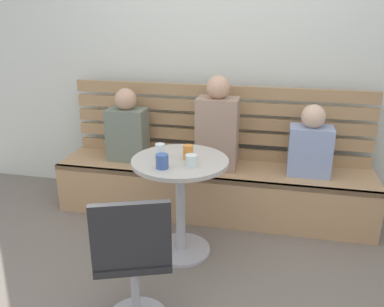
{
  "coord_description": "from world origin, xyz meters",
  "views": [
    {
      "loc": [
        0.52,
        -1.99,
        1.74
      ],
      "look_at": [
        -0.06,
        0.66,
        0.75
      ],
      "focal_mm": 37.77,
      "sensor_mm": 36.0,
      "label": 1
    }
  ],
  "objects_px": {
    "cafe_table": "(180,188)",
    "cup_mug_blue": "(162,161)",
    "person_child_left": "(127,129)",
    "person_adult": "(217,128)",
    "person_child_middle": "(310,145)",
    "cup_water_clear": "(160,151)",
    "white_chair": "(133,259)",
    "cup_tumbler_orange": "(188,152)",
    "booth_bench": "(212,190)",
    "cup_glass_short": "(191,161)"
  },
  "relations": [
    {
      "from": "cafe_table",
      "to": "cup_tumbler_orange",
      "type": "height_order",
      "value": "cup_tumbler_orange"
    },
    {
      "from": "cafe_table",
      "to": "person_adult",
      "type": "xyz_separation_m",
      "value": [
        0.16,
        0.64,
        0.28
      ]
    },
    {
      "from": "booth_bench",
      "to": "cup_tumbler_orange",
      "type": "bearing_deg",
      "value": -96.42
    },
    {
      "from": "cup_mug_blue",
      "to": "cup_water_clear",
      "type": "xyz_separation_m",
      "value": [
        -0.06,
        0.16,
        0.01
      ]
    },
    {
      "from": "cup_tumbler_orange",
      "to": "person_adult",
      "type": "bearing_deg",
      "value": 80.32
    },
    {
      "from": "booth_bench",
      "to": "cup_glass_short",
      "type": "relative_size",
      "value": 33.75
    },
    {
      "from": "person_child_left",
      "to": "cup_glass_short",
      "type": "relative_size",
      "value": 8.05
    },
    {
      "from": "cup_mug_blue",
      "to": "cup_tumbler_orange",
      "type": "distance_m",
      "value": 0.24
    },
    {
      "from": "booth_bench",
      "to": "person_adult",
      "type": "xyz_separation_m",
      "value": [
        0.04,
        -0.0,
        0.57
      ]
    },
    {
      "from": "white_chair",
      "to": "cup_glass_short",
      "type": "relative_size",
      "value": 10.63
    },
    {
      "from": "person_child_middle",
      "to": "person_adult",
      "type": "bearing_deg",
      "value": -178.11
    },
    {
      "from": "white_chair",
      "to": "cup_tumbler_orange",
      "type": "xyz_separation_m",
      "value": [
        0.11,
        0.83,
        0.33
      ]
    },
    {
      "from": "white_chair",
      "to": "person_child_middle",
      "type": "relative_size",
      "value": 1.46
    },
    {
      "from": "person_adult",
      "to": "cup_water_clear",
      "type": "xyz_separation_m",
      "value": [
        -0.3,
        -0.66,
        0.0
      ]
    },
    {
      "from": "cup_water_clear",
      "to": "booth_bench",
      "type": "bearing_deg",
      "value": 68.7
    },
    {
      "from": "cafe_table",
      "to": "cup_glass_short",
      "type": "distance_m",
      "value": 0.3
    },
    {
      "from": "cup_mug_blue",
      "to": "cup_water_clear",
      "type": "relative_size",
      "value": 0.86
    },
    {
      "from": "cup_tumbler_orange",
      "to": "booth_bench",
      "type": "bearing_deg",
      "value": 83.58
    },
    {
      "from": "person_child_middle",
      "to": "cup_water_clear",
      "type": "xyz_separation_m",
      "value": [
        -1.05,
        -0.69,
        0.1
      ]
    },
    {
      "from": "person_child_left",
      "to": "person_adult",
      "type": "bearing_deg",
      "value": -2.75
    },
    {
      "from": "cup_water_clear",
      "to": "cup_glass_short",
      "type": "bearing_deg",
      "value": -20.21
    },
    {
      "from": "cup_glass_short",
      "to": "white_chair",
      "type": "bearing_deg",
      "value": -103.25
    },
    {
      "from": "cafe_table",
      "to": "white_chair",
      "type": "bearing_deg",
      "value": -94.24
    },
    {
      "from": "cup_water_clear",
      "to": "white_chair",
      "type": "bearing_deg",
      "value": -84.49
    },
    {
      "from": "cafe_table",
      "to": "cup_mug_blue",
      "type": "height_order",
      "value": "cup_mug_blue"
    },
    {
      "from": "cafe_table",
      "to": "white_chair",
      "type": "distance_m",
      "value": 0.81
    },
    {
      "from": "person_adult",
      "to": "person_child_left",
      "type": "xyz_separation_m",
      "value": [
        -0.81,
        0.04,
        -0.07
      ]
    },
    {
      "from": "person_adult",
      "to": "cup_glass_short",
      "type": "xyz_separation_m",
      "value": [
        -0.05,
        -0.75,
        -0.01
      ]
    },
    {
      "from": "cup_water_clear",
      "to": "person_child_middle",
      "type": "bearing_deg",
      "value": 33.13
    },
    {
      "from": "cafe_table",
      "to": "cup_tumbler_orange",
      "type": "relative_size",
      "value": 7.4
    },
    {
      "from": "booth_bench",
      "to": "cup_water_clear",
      "type": "distance_m",
      "value": 0.92
    },
    {
      "from": "cafe_table",
      "to": "cup_tumbler_orange",
      "type": "bearing_deg",
      "value": 22.14
    },
    {
      "from": "cup_glass_short",
      "to": "cup_water_clear",
      "type": "bearing_deg",
      "value": 159.79
    },
    {
      "from": "cup_tumbler_orange",
      "to": "cup_water_clear",
      "type": "distance_m",
      "value": 0.19
    },
    {
      "from": "cup_mug_blue",
      "to": "booth_bench",
      "type": "bearing_deg",
      "value": 76.53
    },
    {
      "from": "cup_mug_blue",
      "to": "person_child_middle",
      "type": "bearing_deg",
      "value": 40.57
    },
    {
      "from": "person_adult",
      "to": "cup_tumbler_orange",
      "type": "bearing_deg",
      "value": -99.68
    },
    {
      "from": "person_child_left",
      "to": "cup_mug_blue",
      "type": "xyz_separation_m",
      "value": [
        0.58,
        -0.86,
        0.06
      ]
    },
    {
      "from": "person_child_left",
      "to": "cup_tumbler_orange",
      "type": "xyz_separation_m",
      "value": [
        0.7,
        -0.66,
        0.07
      ]
    },
    {
      "from": "white_chair",
      "to": "cup_mug_blue",
      "type": "relative_size",
      "value": 8.95
    },
    {
      "from": "cup_glass_short",
      "to": "cup_mug_blue",
      "type": "bearing_deg",
      "value": -158.05
    },
    {
      "from": "person_adult",
      "to": "cup_glass_short",
      "type": "bearing_deg",
      "value": -94.1
    },
    {
      "from": "booth_bench",
      "to": "cafe_table",
      "type": "relative_size",
      "value": 3.65
    },
    {
      "from": "person_child_left",
      "to": "white_chair",
      "type": "bearing_deg",
      "value": -68.38
    },
    {
      "from": "cafe_table",
      "to": "cup_water_clear",
      "type": "bearing_deg",
      "value": -172.02
    },
    {
      "from": "booth_bench",
      "to": "white_chair",
      "type": "height_order",
      "value": "white_chair"
    },
    {
      "from": "person_child_left",
      "to": "cup_mug_blue",
      "type": "bearing_deg",
      "value": -56.23
    },
    {
      "from": "person_adult",
      "to": "cup_water_clear",
      "type": "relative_size",
      "value": 7.15
    },
    {
      "from": "cafe_table",
      "to": "cup_water_clear",
      "type": "relative_size",
      "value": 6.73
    },
    {
      "from": "white_chair",
      "to": "person_child_middle",
      "type": "xyz_separation_m",
      "value": [
        0.98,
        1.48,
        0.23
      ]
    }
  ]
}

